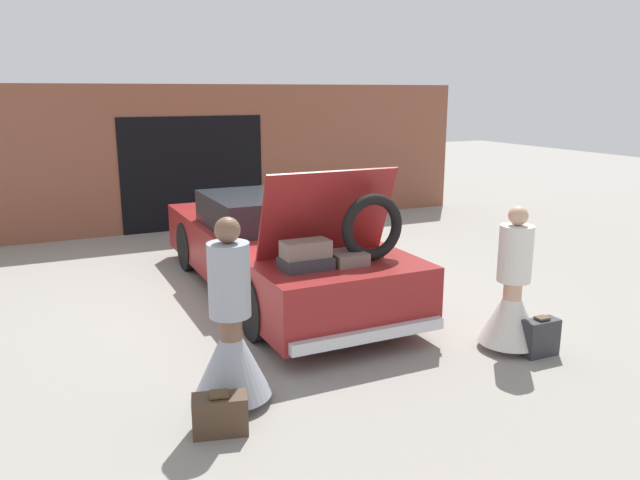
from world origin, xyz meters
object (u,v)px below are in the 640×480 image
suitcase_beside_left_person (220,414)px  suitcase_beside_right_person (540,337)px  person_right (512,300)px  car (277,248)px  person_left (231,340)px

suitcase_beside_left_person → suitcase_beside_right_person: (3.43, 0.05, 0.03)m
person_right → suitcase_beside_right_person: bearing=-146.7°
person_right → suitcase_beside_left_person: 3.30m
car → suitcase_beside_right_person: (1.67, -3.17, -0.41)m
suitcase_beside_left_person → suitcase_beside_right_person: 3.43m
car → person_left: bearing=-118.5°
suitcase_beside_left_person → car: bearing=61.4°
car → suitcase_beside_left_person: (-1.76, -3.22, -0.44)m
person_left → person_right: (3.02, -0.11, -0.05)m
person_left → person_right: person_left is taller
suitcase_beside_left_person → suitcase_beside_right_person: size_ratio=1.14×
person_left → suitcase_beside_right_person: size_ratio=3.98×
person_right → suitcase_beside_right_person: size_ratio=3.68×
person_left → suitcase_beside_right_person: 3.23m
person_left → suitcase_beside_left_person: bearing=-18.7°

